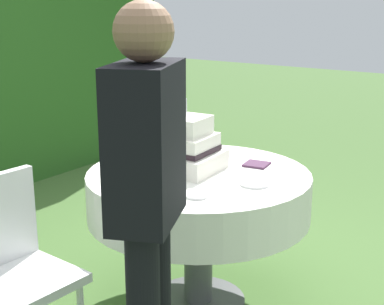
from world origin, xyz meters
TOP-DOWN VIEW (x-y plane):
  - ground_plane at (0.00, 0.00)m, footprint 20.00×20.00m
  - cake_table at (0.00, 0.00)m, footprint 1.15×1.15m
  - wedding_cake at (-0.00, 0.08)m, footprint 0.36×0.36m
  - serving_plate_near at (-0.30, -0.20)m, footprint 0.11×0.11m
  - serving_plate_far at (-0.43, -0.09)m, footprint 0.12×0.12m
  - serving_plate_left at (-0.01, -0.33)m, footprint 0.14×0.14m
  - napkin_stack at (0.28, -0.18)m, footprint 0.14×0.14m
  - garden_chair at (-0.95, 0.30)m, footprint 0.42×0.42m
  - standing_person at (-0.86, -0.38)m, footprint 0.41×0.33m

SIDE VIEW (x-z plane):
  - ground_plane at x=0.00m, z-range 0.00..0.00m
  - garden_chair at x=-0.95m, z-range 0.10..0.99m
  - cake_table at x=0.00m, z-range 0.24..0.98m
  - napkin_stack at x=0.28m, z-range 0.74..0.75m
  - serving_plate_near at x=-0.30m, z-range 0.74..0.75m
  - serving_plate_far at x=-0.43m, z-range 0.74..0.75m
  - serving_plate_left at x=-0.01m, z-range 0.74..0.75m
  - wedding_cake at x=0.00m, z-range 0.66..1.04m
  - standing_person at x=-0.86m, z-range 0.13..1.73m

